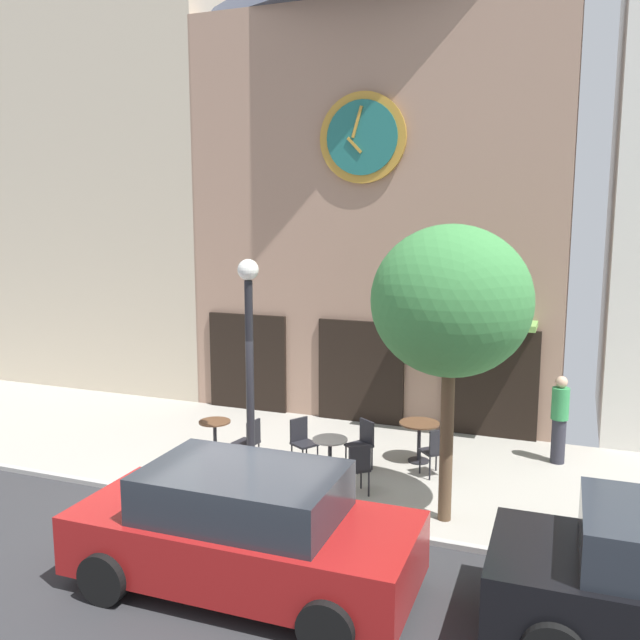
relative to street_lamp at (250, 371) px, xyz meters
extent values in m
cube|color=#9E998E|center=(0.44, 1.40, -2.00)|extent=(25.89, 5.17, 0.05)
cube|color=#2D2D30|center=(0.44, -4.00, -2.00)|extent=(25.89, 5.63, 0.05)
cube|color=#A8A5A0|center=(0.44, -1.16, -1.94)|extent=(25.89, 0.12, 0.08)
cube|color=#9E7A66|center=(0.75, 5.14, 2.59)|extent=(8.46, 2.31, 9.14)
cylinder|color=#B7842D|center=(0.75, 3.93, 4.25)|extent=(1.90, 0.10, 1.90)
cylinder|color=#1E6660|center=(0.75, 3.87, 4.25)|extent=(1.56, 0.04, 1.56)
cube|color=#B7842D|center=(0.61, 3.83, 4.10)|extent=(0.34, 0.03, 0.35)
cube|color=#B7842D|center=(0.66, 3.83, 4.57)|extent=(0.24, 0.03, 0.66)
cube|color=black|center=(-2.07, 3.95, -0.83)|extent=(1.97, 0.10, 2.30)
cube|color=black|center=(0.75, 3.95, -0.83)|extent=(1.97, 0.10, 2.30)
cube|color=black|center=(3.57, 3.95, -0.83)|extent=(1.97, 0.10, 2.30)
cube|color=#72A84C|center=(3.12, 3.64, 0.47)|extent=(2.71, 0.90, 0.12)
cube|color=beige|center=(-6.84, 5.80, 5.15)|extent=(6.82, 3.63, 14.26)
cylinder|color=black|center=(0.00, 0.00, -1.80)|extent=(0.32, 0.32, 0.36)
cylinder|color=black|center=(0.00, 0.00, -0.21)|extent=(0.14, 0.14, 3.53)
sphere|color=white|center=(0.00, 0.00, 1.73)|extent=(0.36, 0.36, 0.36)
cylinder|color=brown|center=(3.46, -0.32, -0.70)|extent=(0.20, 0.20, 2.55)
ellipsoid|color=#3D8442|center=(3.46, -0.32, 1.40)|extent=(2.36, 2.13, 2.24)
cylinder|color=black|center=(-1.17, 0.78, -1.62)|extent=(0.07, 0.07, 0.71)
cylinder|color=black|center=(-1.17, 0.78, -1.96)|extent=(0.40, 0.40, 0.03)
cylinder|color=brown|center=(-1.17, 0.78, -1.27)|extent=(0.61, 0.61, 0.03)
cylinder|color=black|center=(1.27, 0.55, -1.61)|extent=(0.07, 0.07, 0.73)
cylinder|color=black|center=(1.27, 0.55, -1.96)|extent=(0.40, 0.40, 0.03)
cylinder|color=gray|center=(1.27, 0.55, -1.25)|extent=(0.62, 0.62, 0.03)
cylinder|color=black|center=(2.54, 1.95, -1.60)|extent=(0.07, 0.07, 0.75)
cylinder|color=black|center=(2.54, 1.95, -1.96)|extent=(0.40, 0.40, 0.03)
cylinder|color=brown|center=(2.54, 1.95, -1.23)|extent=(0.75, 0.75, 0.03)
cube|color=black|center=(1.89, 0.10, -1.53)|extent=(0.56, 0.56, 0.04)
cube|color=black|center=(2.00, -0.03, -1.30)|extent=(0.32, 0.27, 0.45)
cylinder|color=black|center=(1.91, 0.34, -1.75)|extent=(0.03, 0.03, 0.45)
cylinder|color=black|center=(1.65, 0.13, -1.75)|extent=(0.03, 0.03, 0.45)
cylinder|color=black|center=(2.12, 0.08, -1.75)|extent=(0.03, 0.03, 0.45)
cylinder|color=black|center=(1.86, -0.13, -1.75)|extent=(0.03, 0.03, 0.45)
cube|color=black|center=(2.94, 1.37, -1.53)|extent=(0.57, 0.57, 0.04)
cube|color=black|center=(3.06, 1.24, -1.30)|extent=(0.31, 0.29, 0.45)
cylinder|color=black|center=(2.94, 1.61, -1.75)|extent=(0.03, 0.03, 0.45)
cylinder|color=black|center=(2.69, 1.38, -1.75)|extent=(0.03, 0.03, 0.45)
cylinder|color=black|center=(3.18, 1.36, -1.75)|extent=(0.03, 0.03, 0.45)
cylinder|color=black|center=(2.93, 1.13, -1.75)|extent=(0.03, 0.03, 0.45)
cube|color=black|center=(-0.40, 0.58, -1.53)|extent=(0.47, 0.47, 0.04)
cube|color=black|center=(-0.23, 0.55, -1.30)|extent=(0.11, 0.38, 0.45)
cylinder|color=black|center=(-0.54, 0.78, -1.75)|extent=(0.03, 0.03, 0.45)
cylinder|color=black|center=(-0.60, 0.45, -1.75)|extent=(0.03, 0.03, 0.45)
cylinder|color=black|center=(-0.21, 0.72, -1.75)|extent=(0.03, 0.03, 0.45)
cylinder|color=black|center=(-0.27, 0.39, -1.75)|extent=(0.03, 0.03, 0.45)
cube|color=black|center=(1.60, 1.18, -1.53)|extent=(0.56, 0.56, 0.04)
cube|color=black|center=(1.70, 1.33, -1.30)|extent=(0.34, 0.25, 0.45)
cylinder|color=black|center=(1.37, 1.14, -1.75)|extent=(0.03, 0.03, 0.45)
cylinder|color=black|center=(1.65, 0.94, -1.75)|extent=(0.03, 0.03, 0.45)
cylinder|color=black|center=(1.56, 1.42, -1.75)|extent=(0.03, 0.03, 0.45)
cylinder|color=black|center=(1.84, 1.23, -1.75)|extent=(0.03, 0.03, 0.45)
cube|color=black|center=(0.64, 0.91, -1.53)|extent=(0.55, 0.55, 0.04)
cube|color=black|center=(0.48, 1.00, -1.30)|extent=(0.23, 0.35, 0.45)
cylinder|color=black|center=(0.70, 0.68, -1.75)|extent=(0.03, 0.03, 0.45)
cylinder|color=black|center=(0.87, 0.97, -1.75)|extent=(0.03, 0.03, 0.45)
cylinder|color=black|center=(0.41, 0.85, -1.75)|extent=(0.03, 0.03, 0.45)
cylinder|color=black|center=(0.58, 1.15, -1.75)|extent=(0.03, 0.03, 0.45)
cylinder|color=#2D2D38|center=(5.00, 2.83, -1.55)|extent=(0.28, 0.28, 0.85)
cylinder|color=#338C4C|center=(5.00, 2.83, -0.83)|extent=(0.35, 0.35, 0.60)
sphere|color=tan|center=(5.00, 2.83, -0.42)|extent=(0.22, 0.22, 0.22)
cube|color=maroon|center=(1.47, -3.12, -1.38)|extent=(4.32, 1.84, 0.75)
cube|color=#262B33|center=(1.47, -3.12, -0.73)|extent=(2.42, 1.61, 0.60)
cylinder|color=black|center=(2.90, -4.00, -1.66)|extent=(0.64, 0.23, 0.64)
cylinder|color=black|center=(2.88, -2.21, -1.66)|extent=(0.64, 0.23, 0.64)
cylinder|color=black|center=(0.06, -4.03, -1.66)|extent=(0.64, 0.23, 0.64)
cylinder|color=black|center=(0.04, -2.23, -1.66)|extent=(0.64, 0.23, 0.64)
cylinder|color=black|center=(5.12, -1.77, -1.66)|extent=(0.64, 0.23, 0.64)
camera|label=1|loc=(5.16, -10.12, 2.66)|focal=37.92mm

